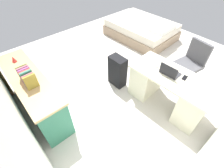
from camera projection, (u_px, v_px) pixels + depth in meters
name	position (u px, v px, depth m)	size (l,w,h in m)	color
ground_plane	(130.00, 72.00, 3.87)	(5.83, 5.83, 0.00)	beige
desk	(168.00, 90.00, 2.94)	(1.47, 0.73, 0.72)	beige
office_chair	(189.00, 66.00, 3.37)	(0.53, 0.53, 0.94)	black
credenza	(35.00, 94.00, 2.85)	(1.80, 0.48, 0.79)	#2D7056
bed	(141.00, 30.00, 4.90)	(1.97, 1.49, 0.58)	gray
suitcase_black	(117.00, 71.00, 3.37)	(0.36, 0.22, 0.68)	black
laptop	(169.00, 72.00, 2.69)	(0.32, 0.24, 0.21)	#333338
computer_mouse	(157.00, 66.00, 2.87)	(0.06, 0.10, 0.03)	white
cell_phone_near_laptop	(185.00, 78.00, 2.66)	(0.07, 0.14, 0.01)	black
book_row	(27.00, 76.00, 2.42)	(0.35, 0.17, 0.24)	olive
figurine_small	(14.00, 59.00, 2.82)	(0.08, 0.08, 0.11)	red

